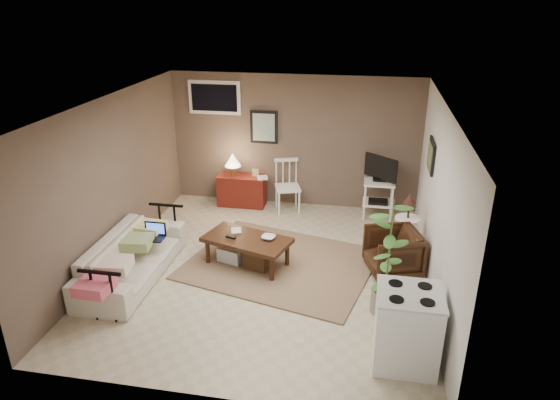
% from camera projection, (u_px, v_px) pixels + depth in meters
% --- Properties ---
extents(floor, '(5.00, 5.00, 0.00)m').
position_uv_depth(floor, '(267.00, 269.00, 7.20)').
color(floor, '#C1B293').
rests_on(floor, ground).
extents(art_back, '(0.50, 0.03, 0.60)m').
position_uv_depth(art_back, '(264.00, 127.00, 8.97)').
color(art_back, black).
extents(art_right, '(0.03, 0.60, 0.45)m').
position_uv_depth(art_right, '(431.00, 155.00, 7.20)').
color(art_right, black).
extents(window, '(0.96, 0.03, 0.60)m').
position_uv_depth(window, '(214.00, 98.00, 8.93)').
color(window, white).
extents(rug, '(2.99, 2.61, 0.02)m').
position_uv_depth(rug, '(280.00, 264.00, 7.33)').
color(rug, '#7D6249').
rests_on(rug, floor).
extents(coffee_table, '(1.36, 0.97, 0.47)m').
position_uv_depth(coffee_table, '(247.00, 249.00, 7.22)').
color(coffee_table, '#3C1E10').
rests_on(coffee_table, floor).
extents(sofa, '(0.60, 2.06, 0.81)m').
position_uv_depth(sofa, '(131.00, 251.00, 6.87)').
color(sofa, beige).
rests_on(sofa, floor).
extents(sofa_pillows, '(0.40, 1.96, 0.14)m').
position_uv_depth(sofa_pillows, '(126.00, 254.00, 6.61)').
color(sofa_pillows, beige).
rests_on(sofa_pillows, sofa).
extents(sofa_end_rails, '(0.56, 2.06, 0.69)m').
position_uv_depth(sofa_end_rails, '(140.00, 255.00, 6.87)').
color(sofa_end_rails, black).
rests_on(sofa_end_rails, floor).
extents(laptop, '(0.32, 0.23, 0.22)m').
position_uv_depth(laptop, '(154.00, 233.00, 7.11)').
color(laptop, black).
rests_on(laptop, sofa).
extents(red_console, '(0.87, 0.39, 1.00)m').
position_uv_depth(red_console, '(241.00, 187.00, 9.25)').
color(red_console, maroon).
rests_on(red_console, floor).
extents(spindle_chair, '(0.54, 0.54, 0.94)m').
position_uv_depth(spindle_chair, '(288.00, 188.00, 8.98)').
color(spindle_chair, white).
rests_on(spindle_chair, floor).
extents(tv_stand, '(0.55, 0.46, 1.12)m').
position_uv_depth(tv_stand, '(379.00, 186.00, 8.65)').
color(tv_stand, white).
rests_on(tv_stand, floor).
extents(side_table, '(0.38, 0.38, 1.01)m').
position_uv_depth(side_table, '(408.00, 217.00, 7.38)').
color(side_table, white).
rests_on(side_table, floor).
extents(armchair, '(0.83, 0.85, 0.71)m').
position_uv_depth(armchair, '(393.00, 250.00, 7.00)').
color(armchair, black).
rests_on(armchair, floor).
extents(potted_plant, '(0.39, 0.39, 1.54)m').
position_uv_depth(potted_plant, '(389.00, 254.00, 5.94)').
color(potted_plant, gray).
rests_on(potted_plant, floor).
extents(stove, '(0.68, 0.63, 0.88)m').
position_uv_depth(stove, '(407.00, 328.00, 5.24)').
color(stove, white).
rests_on(stove, floor).
extents(bowl, '(0.20, 0.08, 0.19)m').
position_uv_depth(bowl, '(268.00, 233.00, 7.09)').
color(bowl, '#3C1E10').
rests_on(bowl, coffee_table).
extents(book_table, '(0.14, 0.06, 0.20)m').
position_uv_depth(book_table, '(231.00, 225.00, 7.31)').
color(book_table, '#3C1E10').
rests_on(book_table, coffee_table).
extents(book_console, '(0.18, 0.07, 0.25)m').
position_uv_depth(book_console, '(257.00, 172.00, 8.97)').
color(book_console, '#3C1E10').
rests_on(book_console, red_console).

